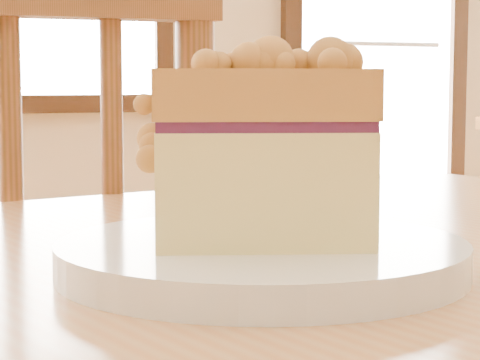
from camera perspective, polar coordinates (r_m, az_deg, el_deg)
The scene contains 3 objects.
entry_door at distance 4.90m, azimuth 8.37°, elevation 9.89°, with size 1.08×0.06×2.29m.
plate at distance 0.53m, azimuth 1.32°, elevation -4.82°, with size 0.23×0.23×0.02m.
cake_slice at distance 0.52m, azimuth 1.36°, elevation 2.16°, with size 0.14×0.12×0.11m.
Camera 1 is at (-0.29, -0.17, 0.86)m, focal length 70.00 mm.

